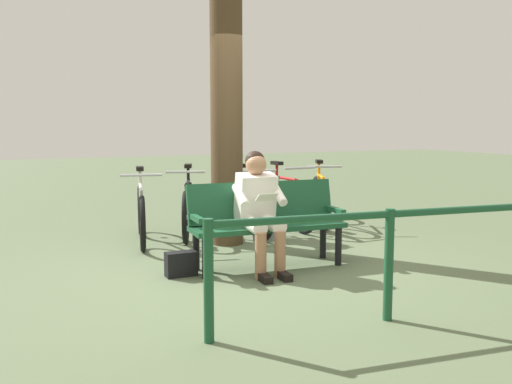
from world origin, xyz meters
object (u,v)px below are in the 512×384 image
Objects in this scene: litter_bin at (266,207)px; bicycle_purple at (188,209)px; bicycle_black at (320,200)px; bench at (266,218)px; handbag at (181,264)px; bicycle_orange at (246,207)px; tree_trunk at (227,119)px; bicycle_silver at (283,203)px; person_reading at (259,205)px; bicycle_red at (141,214)px.

bicycle_purple is (0.84, -0.60, -0.04)m from litter_bin.
litter_bin is 1.32m from bicycle_black.
handbag is at bearing 5.03° from bench.
bench is at bearing -15.97° from bicycle_orange.
tree_trunk is at bearing -129.10° from handbag.
bicycle_black is 1.31m from bicycle_orange.
bicycle_purple is at bearing -94.92° from bicycle_silver.
person_reading reaches higher than bicycle_purple.
bicycle_silver is 1.02× the size of bicycle_red.
handbag is at bearing 39.64° from litter_bin.
litter_bin is 0.52× the size of bicycle_black.
bicycle_orange reaches higher than handbag.
bench is 0.27m from person_reading.
bicycle_silver is 1.00× the size of bicycle_orange.
bicycle_purple is at bearing -79.18° from bench.
bicycle_orange is at bearing -77.52° from bicycle_silver.
bicycle_orange reaches higher than litter_bin.
tree_trunk is 3.79× the size of litter_bin.
bicycle_red is (2.69, 0.17, 0.00)m from bicycle_black.
bicycle_black is (-1.95, -2.00, -0.31)m from person_reading.
person_reading is 2.04m from bicycle_purple.
tree_trunk reaches higher than bench.
tree_trunk is at bearing 7.18° from litter_bin.
bicycle_purple is 0.68m from bicycle_red.
bicycle_purple is (1.40, -0.03, 0.00)m from bicycle_silver.
litter_bin is 1.56m from bicycle_red.
bicycle_black is (-2.73, -1.87, 0.24)m from handbag.
handbag is (0.92, 0.02, -0.39)m from bench.
bicycle_purple is (0.74, -0.22, 0.00)m from bicycle_orange.
bicycle_purple is (0.22, -1.86, -0.15)m from bench.
bicycle_black and bicycle_orange have the same top height.
bicycle_black and bicycle_red have the same top height.
bicycle_black reaches higher than handbag.
bicycle_black and bicycle_purple have the same top height.
tree_trunk is at bearing -64.05° from bicycle_silver.
litter_bin is 0.48× the size of bicycle_orange.
person_reading is 1.93m from bicycle_orange.
bicycle_purple is at bearing -110.46° from handbag.
bicycle_black reaches higher than bench.
bicycle_red is (0.94, -0.49, -1.17)m from tree_trunk.
tree_trunk reaches higher than handbag.
litter_bin is 0.51× the size of bicycle_purple.
person_reading is at bearing 50.24° from bench.
bench is at bearing 87.13° from tree_trunk.
tree_trunk reaches higher than bicycle_silver.
tree_trunk is 1.74m from bicycle_silver.
bench is at bearing -178.96° from handbag.
bicycle_black is 2.03m from bicycle_purple.
bench is 1.72m from bicycle_orange.
person_reading reaches higher than bicycle_silver.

